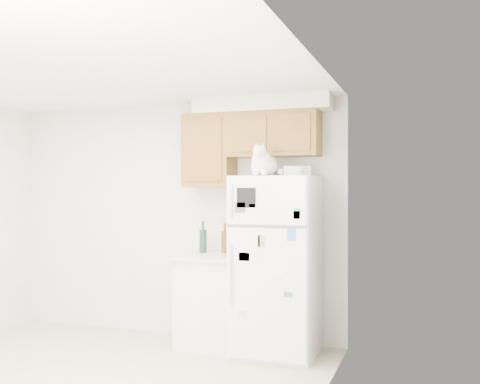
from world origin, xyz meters
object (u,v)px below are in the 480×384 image
at_px(base_counter, 212,300).
at_px(bottle_green, 203,237).
at_px(storage_box_front, 292,171).
at_px(storage_box_back, 301,171).
at_px(refrigerator, 276,265).
at_px(bottle_amber, 225,238).
at_px(cat, 263,164).

bearing_deg(base_counter, bottle_green, 144.20).
bearing_deg(base_counter, storage_box_front, -11.95).
relative_size(storage_box_back, bottle_green, 0.55).
bearing_deg(refrigerator, bottle_amber, 157.98).
distance_m(cat, storage_box_back, 0.44).
bearing_deg(storage_box_front, cat, 178.55).
xyz_separation_m(base_counter, storage_box_front, (0.86, -0.18, 1.28)).
relative_size(refrigerator, base_counter, 1.85).
height_order(base_counter, storage_box_back, storage_box_back).
xyz_separation_m(storage_box_front, bottle_amber, (-0.80, 0.36, -0.67)).
height_order(storage_box_front, bottle_amber, storage_box_front).
distance_m(refrigerator, storage_box_front, 0.92).
xyz_separation_m(base_counter, bottle_green, (-0.15, 0.11, 0.62)).
height_order(cat, storage_box_back, cat).
distance_m(storage_box_back, storage_box_front, 0.25).
xyz_separation_m(storage_box_back, storage_box_front, (-0.03, -0.25, -0.01)).
relative_size(cat, bottle_green, 1.33).
relative_size(storage_box_back, storage_box_front, 1.20).
relative_size(cat, bottle_amber, 1.41).
distance_m(base_counter, bottle_green, 0.65).
relative_size(refrigerator, cat, 3.92).
bearing_deg(storage_box_back, base_counter, 164.47).
distance_m(cat, bottle_green, 1.12).
height_order(base_counter, cat, cat).
height_order(base_counter, bottle_green, bottle_green).
relative_size(base_counter, bottle_green, 2.82).
xyz_separation_m(base_counter, storage_box_back, (0.89, 0.07, 1.29)).
bearing_deg(bottle_green, storage_box_front, -15.92).
bearing_deg(storage_box_back, refrigerator, -165.10).
bearing_deg(bottle_amber, base_counter, -110.69).
height_order(base_counter, bottle_amber, bottle_amber).
height_order(storage_box_back, bottle_green, storage_box_back).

